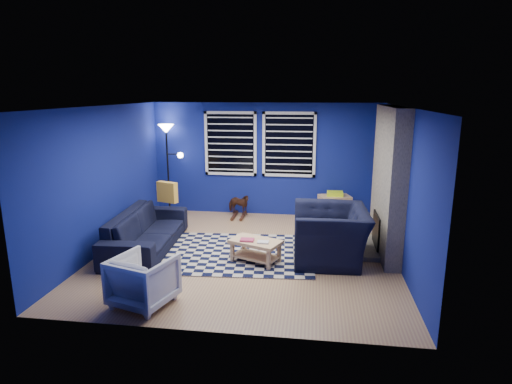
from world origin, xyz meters
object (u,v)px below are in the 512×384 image
tv (381,159)px  armchair_bent (143,280)px  armchair_big (331,234)px  rocking_horse (239,204)px  sofa (147,231)px  coffee_table (256,246)px  cabinet (334,207)px  floor_lamp (168,141)px

tv → armchair_bent: (-3.49, -3.96, -1.06)m
armchair_big → rocking_horse: (-1.94, 2.20, -0.13)m
sofa → coffee_table: sofa is taller
sofa → tv: bearing=-67.8°
rocking_horse → tv: bearing=-73.9°
tv → armchair_big: (-1.03, -2.06, -0.96)m
tv → rocking_horse: (-2.97, 0.14, -1.09)m
sofa → rocking_horse: 2.49m
sofa → armchair_big: armchair_big is taller
sofa → cabinet: (3.36, 2.26, -0.06)m
floor_lamp → tv: bearing=-3.1°
tv → floor_lamp: bearing=176.9°
cabinet → floor_lamp: bearing=162.9°
cabinet → coffee_table: bearing=-134.8°
coffee_table → floor_lamp: size_ratio=0.45×
sofa → cabinet: sofa is taller
sofa → floor_lamp: (-0.34, 2.25, 1.32)m
tv → armchair_big: size_ratio=0.74×
armchair_big → coffee_table: bearing=-78.9°
sofa → rocking_horse: sofa is taller
armchair_bent → floor_lamp: floor_lamp is taller
sofa → armchair_bent: bearing=-162.5°
armchair_big → coffee_table: (-1.21, -0.30, -0.16)m
tv → cabinet: tv is taller
tv → rocking_horse: bearing=177.3°
sofa → armchair_big: bearing=-94.3°
armchair_big → tv: bearing=150.6°
rocking_horse → coffee_table: 2.61m
armchair_big → coffee_table: armchair_big is taller
armchair_bent → cabinet: bearing=-105.0°
armchair_big → rocking_horse: armchair_big is taller
floor_lamp → armchair_big: bearing=-33.1°
floor_lamp → armchair_bent: bearing=-75.6°
rocking_horse → coffee_table: (0.73, -2.50, -0.03)m
rocking_horse → floor_lamp: floor_lamp is taller
tv → rocking_horse: 3.17m
tv → rocking_horse: size_ratio=1.80×
tv → sofa: tv is taller
armchair_bent → cabinet: size_ratio=0.99×
tv → armchair_big: 2.50m
tv → armchair_bent: size_ratio=1.36×
rocking_horse → floor_lamp: 2.10m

